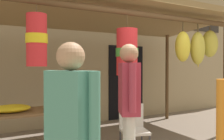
{
  "coord_description": "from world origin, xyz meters",
  "views": [
    {
      "loc": [
        -2.47,
        -3.33,
        1.46
      ],
      "look_at": [
        -0.04,
        0.91,
        1.37
      ],
      "focal_mm": 40.03,
      "sensor_mm": 36.0,
      "label": 1
    }
  ],
  "objects_px": {
    "flower_heap_on_table": "(12,108)",
    "customer_foreground": "(129,100)",
    "vendor_in_orange": "(71,128)",
    "display_table": "(15,116)",
    "folding_chair": "(133,126)"
  },
  "relations": [
    {
      "from": "flower_heap_on_table",
      "to": "customer_foreground",
      "type": "bearing_deg",
      "value": -55.16
    },
    {
      "from": "flower_heap_on_table",
      "to": "customer_foreground",
      "type": "relative_size",
      "value": 0.36
    },
    {
      "from": "vendor_in_orange",
      "to": "flower_heap_on_table",
      "type": "bearing_deg",
      "value": 92.5
    },
    {
      "from": "display_table",
      "to": "customer_foreground",
      "type": "bearing_deg",
      "value": -56.62
    },
    {
      "from": "flower_heap_on_table",
      "to": "vendor_in_orange",
      "type": "height_order",
      "value": "vendor_in_orange"
    },
    {
      "from": "display_table",
      "to": "vendor_in_orange",
      "type": "bearing_deg",
      "value": -88.73
    },
    {
      "from": "vendor_in_orange",
      "to": "customer_foreground",
      "type": "distance_m",
      "value": 1.28
    },
    {
      "from": "display_table",
      "to": "folding_chair",
      "type": "distance_m",
      "value": 1.9
    },
    {
      "from": "display_table",
      "to": "vendor_in_orange",
      "type": "distance_m",
      "value": 2.43
    },
    {
      "from": "flower_heap_on_table",
      "to": "vendor_in_orange",
      "type": "bearing_deg",
      "value": -87.5
    },
    {
      "from": "flower_heap_on_table",
      "to": "display_table",
      "type": "bearing_deg",
      "value": 16.95
    },
    {
      "from": "flower_heap_on_table",
      "to": "customer_foreground",
      "type": "distance_m",
      "value": 2.02
    },
    {
      "from": "vendor_in_orange",
      "to": "display_table",
      "type": "bearing_deg",
      "value": 91.27
    },
    {
      "from": "display_table",
      "to": "customer_foreground",
      "type": "distance_m",
      "value": 2.03
    },
    {
      "from": "folding_chair",
      "to": "customer_foreground",
      "type": "bearing_deg",
      "value": -128.27
    }
  ]
}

